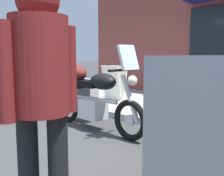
% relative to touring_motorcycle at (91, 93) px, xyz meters
% --- Properties ---
extents(ground_plane, '(80.00, 80.00, 0.00)m').
position_rel_touring_motorcycle_xyz_m(ground_plane, '(0.32, -0.62, -0.59)').
color(ground_plane, '#393939').
extents(touring_motorcycle, '(2.13, 0.71, 1.38)m').
position_rel_touring_motorcycle_xyz_m(touring_motorcycle, '(0.00, 0.00, 0.00)').
color(touring_motorcycle, black).
rests_on(touring_motorcycle, ground_plane).
extents(parked_bicycle, '(1.74, 0.48, 0.94)m').
position_rel_touring_motorcycle_xyz_m(parked_bicycle, '(-1.94, 0.27, -0.21)').
color(parked_bicycle, black).
rests_on(parked_bicycle, ground_plane).
extents(pedestrian_walking, '(0.40, 0.56, 1.72)m').
position_rel_touring_motorcycle_xyz_m(pedestrian_walking, '(1.69, -1.97, 0.48)').
color(pedestrian_walking, black).
rests_on(pedestrian_walking, ground_plane).
extents(sandwich_board_sign, '(0.55, 0.40, 0.85)m').
position_rel_touring_motorcycle_xyz_m(sandwich_board_sign, '(-1.16, 1.83, -0.04)').
color(sandwich_board_sign, silver).
rests_on(sandwich_board_sign, sidewalk_curb).
extents(second_bicycle_by_cafe, '(1.62, 0.53, 0.91)m').
position_rel_touring_motorcycle_xyz_m(second_bicycle_by_cafe, '(-3.60, 0.29, -0.23)').
color(second_bicycle_by_cafe, black).
rests_on(second_bicycle_by_cafe, ground_plane).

